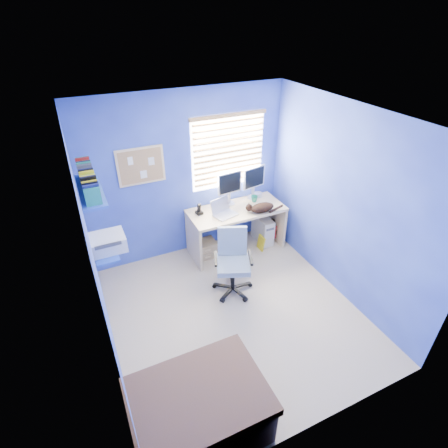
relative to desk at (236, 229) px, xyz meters
name	(u,v)px	position (x,y,z in m)	size (l,w,h in m)	color
floor	(235,313)	(-0.64, -1.26, -0.37)	(3.00, 3.20, 0.00)	#C4B494
ceiling	(239,119)	(-0.64, -1.26, 2.13)	(3.00, 3.20, 0.00)	white
wall_back	(187,177)	(-0.64, 0.34, 0.88)	(3.00, 0.01, 2.50)	#2A3BA7
wall_front	(331,339)	(-0.64, -2.86, 0.88)	(3.00, 0.01, 2.50)	#2A3BA7
wall_left	(96,269)	(-2.14, -1.26, 0.88)	(0.01, 3.20, 2.50)	#2A3BA7
wall_right	(343,205)	(0.86, -1.26, 0.88)	(0.01, 3.20, 2.50)	#2A3BA7
desk	(236,229)	(0.00, 0.00, 0.00)	(1.48, 0.65, 0.74)	beige
laptop	(225,209)	(-0.23, -0.09, 0.48)	(0.33, 0.26, 0.22)	silver
monitor_left	(229,188)	(-0.03, 0.20, 0.64)	(0.40, 0.12, 0.54)	silver
monitor_right	(253,183)	(0.40, 0.22, 0.64)	(0.40, 0.12, 0.54)	silver
phone	(199,209)	(-0.57, 0.11, 0.45)	(0.09, 0.11, 0.17)	black
mug	(254,199)	(0.36, 0.10, 0.42)	(0.10, 0.09, 0.10)	#1E8B67
cd_spindle	(258,195)	(0.50, 0.22, 0.41)	(0.13, 0.13, 0.07)	silver
cat	(262,208)	(0.32, -0.22, 0.44)	(0.38, 0.20, 0.14)	black
tower_pc	(263,229)	(0.50, 0.01, -0.14)	(0.19, 0.44, 0.45)	beige
drawer_boxes	(205,249)	(-0.53, 0.03, -0.23)	(0.35, 0.28, 0.27)	tan
yellow_book	(261,243)	(0.36, -0.19, -0.25)	(0.03, 0.17, 0.24)	yellow
backpack	(272,229)	(0.69, 0.01, -0.18)	(0.33, 0.25, 0.38)	black
bed_corner	(199,411)	(-1.58, -2.42, -0.09)	(1.15, 0.82, 0.55)	#4E3325
office_chair	(233,269)	(-0.46, -0.83, -0.03)	(0.69, 0.69, 0.91)	black
window_blinds	(229,152)	(0.01, 0.31, 1.18)	(1.15, 0.05, 1.10)	white
corkboard	(141,166)	(-1.29, 0.33, 1.18)	(0.64, 0.02, 0.52)	beige
wall_shelves	(97,213)	(-1.99, -0.51, 1.06)	(0.42, 0.90, 1.05)	blue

